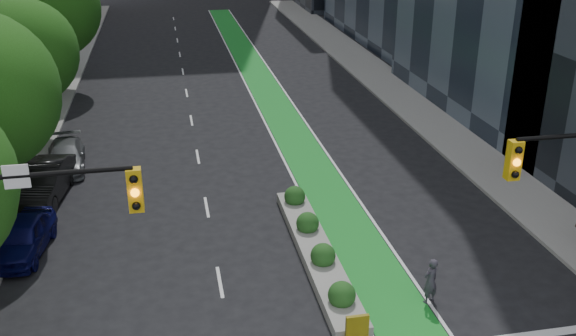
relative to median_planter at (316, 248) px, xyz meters
name	(u,v)px	position (x,y,z in m)	size (l,w,h in m)	color
sidewalk_left	(32,124)	(-13.00, 17.96, -0.30)	(3.60, 90.00, 0.15)	gray
sidewalk_right	(410,101)	(10.60, 17.96, -0.30)	(3.60, 90.00, 0.15)	gray
bike_lane_paint	(265,89)	(1.80, 22.96, -0.37)	(2.20, 70.00, 0.01)	#198C28
tree_midfar	(24,52)	(-12.20, 14.96, 4.57)	(5.60, 5.60, 7.76)	black
tree_far	(50,8)	(-12.20, 24.96, 5.32)	(6.60, 6.60, 9.00)	black
median_planter	(316,248)	(0.00, 0.00, 0.00)	(1.20, 10.26, 1.10)	gray
cyclist	(430,281)	(3.00, -3.55, 0.44)	(0.60, 0.39, 1.63)	#35323C
parked_car_left_near	(23,237)	(-10.70, 2.37, 0.32)	(1.63, 4.06, 1.38)	#0C0E4D
parked_car_left_mid	(43,182)	(-10.70, 7.13, 0.46)	(1.76, 5.05, 1.66)	black
parked_car_left_far	(66,156)	(-10.16, 10.65, 0.26)	(1.77, 4.35, 1.26)	#5C5F61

